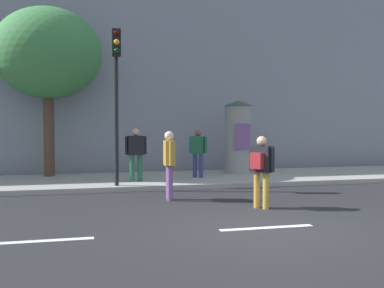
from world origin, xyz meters
name	(u,v)px	position (x,y,z in m)	size (l,w,h in m)	color
ground_plane	(267,228)	(0.00, 0.00, 0.00)	(80.00, 80.00, 0.00)	#232326
sidewalk_curb	(183,179)	(0.00, 7.00, 0.07)	(36.00, 4.00, 0.15)	#9E9B93
lane_markings	(267,228)	(0.00, 0.00, 0.00)	(25.80, 0.16, 0.01)	silver
building_backdrop	(158,64)	(0.00, 12.00, 4.58)	(36.00, 5.00, 9.16)	gray
traffic_light	(116,82)	(-2.32, 5.24, 3.11)	(0.24, 0.45, 4.41)	black
poster_column	(238,136)	(2.20, 7.71, 1.48)	(1.06, 1.06, 2.63)	gray
street_tree	(48,54)	(-4.36, 8.35, 4.28)	(3.59, 3.59, 5.68)	#4C3826
pedestrian_in_red_top	(169,159)	(-1.16, 3.42, 1.03)	(0.26, 0.64, 1.74)	#724C84
pedestrian_in_dark_shirt	(261,165)	(0.63, 1.81, 0.98)	(0.53, 0.56, 1.64)	#B78C33
pedestrian_in_light_jacket	(136,150)	(-1.67, 6.15, 1.11)	(0.67, 0.27, 1.63)	#1E5938
pedestrian_near_pole	(198,150)	(0.45, 6.74, 1.08)	(0.51, 0.46, 1.58)	navy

